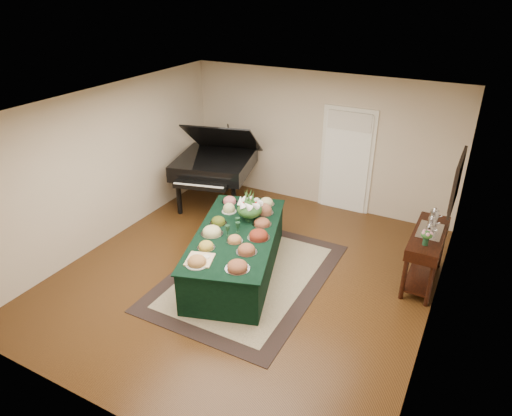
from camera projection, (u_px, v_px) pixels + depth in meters
The scene contains 14 objects.
ground at pixel (247, 274), 7.33m from camera, with size 6.00×6.00×0.00m, color black.
area_rug at pixel (248, 276), 7.26m from camera, with size 2.28×3.19×0.01m.
kitchen_doorway at pixel (346, 162), 8.96m from camera, with size 1.05×0.07×2.10m.
buffet_table at pixel (236, 252), 7.24m from camera, with size 1.93×2.82×0.72m.
food_platters at pixel (238, 228), 7.10m from camera, with size 1.46×2.41×0.13m.
cutting_board at pixel (200, 257), 6.38m from camera, with size 0.46×0.46×0.10m.
green_goblets at pixel (234, 227), 7.05m from camera, with size 0.17×0.36×0.18m.
floral_centerpiece at pixel (250, 206), 7.32m from camera, with size 0.42×0.42×0.42m.
grand_piano at pixel (215, 164), 9.22m from camera, with size 1.81×2.01×1.78m.
wicker_basket at pixel (232, 222), 8.60m from camera, with size 0.43×0.43×0.27m, color olive.
mahogany_sideboard at pixel (427, 244), 6.83m from camera, with size 0.45×1.33×0.88m.
tea_service at pixel (432, 223), 6.75m from camera, with size 0.34×0.58×0.30m.
pink_bouquet at pixel (427, 235), 6.37m from camera, with size 0.18×0.18×0.23m.
wall_painting at pixel (457, 182), 6.26m from camera, with size 0.05×0.95×0.75m.
Camera 1 is at (2.96, -5.30, 4.24)m, focal length 32.00 mm.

